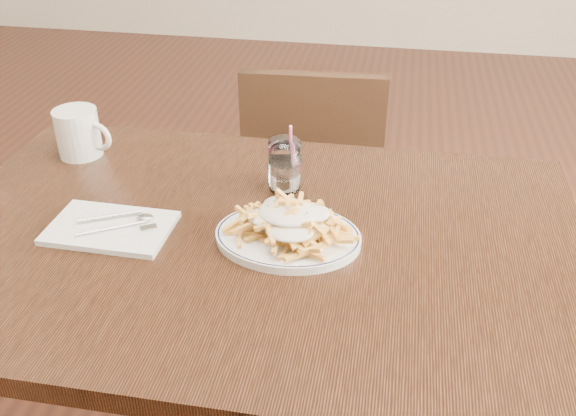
% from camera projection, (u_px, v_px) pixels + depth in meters
% --- Properties ---
extents(table, '(1.20, 0.80, 0.75)m').
position_uv_depth(table, '(255.00, 269.00, 1.21)').
color(table, black).
rests_on(table, ground).
extents(chair_far, '(0.41, 0.41, 0.84)m').
position_uv_depth(chair_far, '(314.00, 180.00, 1.90)').
color(chair_far, black).
rests_on(chair_far, ground).
extents(fries_plate, '(0.30, 0.27, 0.02)m').
position_uv_depth(fries_plate, '(288.00, 237.00, 1.15)').
color(fries_plate, silver).
rests_on(fries_plate, table).
extents(loaded_fries, '(0.24, 0.21, 0.06)m').
position_uv_depth(loaded_fries, '(288.00, 218.00, 1.13)').
color(loaded_fries, gold).
rests_on(loaded_fries, fries_plate).
extents(napkin, '(0.23, 0.15, 0.01)m').
position_uv_depth(napkin, '(110.00, 228.00, 1.18)').
color(napkin, silver).
rests_on(napkin, table).
extents(cutlery, '(0.15, 0.13, 0.01)m').
position_uv_depth(cutlery, '(111.00, 223.00, 1.18)').
color(cutlery, silver).
rests_on(cutlery, napkin).
extents(water_glass, '(0.07, 0.07, 0.14)m').
position_uv_depth(water_glass, '(285.00, 168.00, 1.29)').
color(water_glass, white).
rests_on(water_glass, table).
extents(coffee_mug, '(0.13, 0.10, 0.11)m').
position_uv_depth(coffee_mug, '(79.00, 133.00, 1.42)').
color(coffee_mug, silver).
rests_on(coffee_mug, table).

